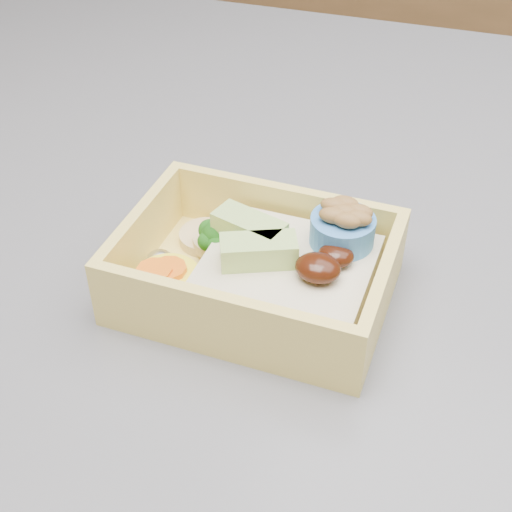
% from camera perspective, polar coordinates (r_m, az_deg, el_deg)
% --- Properties ---
extents(bento_box, '(0.17, 0.12, 0.06)m').
position_cam_1_polar(bento_box, '(0.44, 0.73, -1.07)').
color(bento_box, '#F5D765').
rests_on(bento_box, island).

